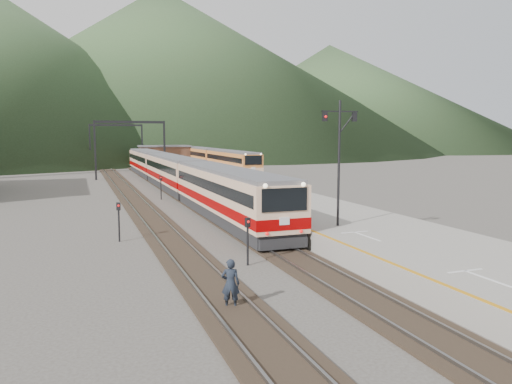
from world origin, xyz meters
name	(u,v)px	position (x,y,z in m)	size (l,w,h in m)	color
ground	(366,301)	(0.00, 0.00, 0.00)	(400.00, 400.00, 0.00)	#47423D
track_main	(172,189)	(0.00, 40.00, 0.07)	(2.60, 200.00, 0.23)	black
track_far	(126,190)	(-5.00, 40.00, 0.07)	(2.60, 200.00, 0.23)	black
track_second	(267,185)	(11.50, 40.00, 0.07)	(2.60, 200.00, 0.23)	black
platform	(225,185)	(5.60, 38.00, 0.50)	(8.00, 100.00, 1.00)	gray
gantry_near	(130,138)	(-2.85, 55.00, 5.59)	(9.55, 0.25, 8.00)	black
gantry_far	(116,137)	(-2.85, 80.00, 5.59)	(9.55, 0.25, 8.00)	black
station_shed	(165,153)	(5.60, 78.00, 2.57)	(9.40, 4.40, 3.10)	#4D3122
hill_b	(161,68)	(30.00, 230.00, 37.50)	(220.00, 220.00, 75.00)	#324A28
hill_c	(329,96)	(110.00, 210.00, 25.00)	(160.00, 160.00, 50.00)	#324A28
main_train	(173,172)	(0.00, 38.89, 2.08)	(3.04, 62.24, 3.71)	#E3B48F
second_train	(215,160)	(11.50, 64.10, 1.94)	(2.80, 38.20, 3.42)	orange
signal_mast	(339,150)	(3.90, 9.19, 5.27)	(2.20, 0.28, 7.00)	black
short_signal_a	(248,235)	(-2.49, 6.31, 1.46)	(0.26, 0.23, 2.27)	black
short_signal_b	(161,184)	(-2.49, 31.63, 1.46)	(0.24, 0.19, 2.27)	black
short_signal_c	(119,216)	(-7.75, 13.76, 1.46)	(0.25, 0.20, 2.27)	black
worker	(231,284)	(-4.95, 0.96, 0.90)	(0.66, 0.43, 1.80)	#1C222E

